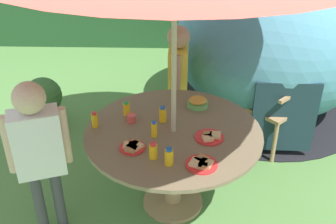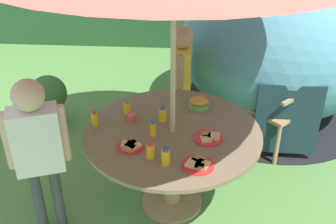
% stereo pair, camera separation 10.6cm
% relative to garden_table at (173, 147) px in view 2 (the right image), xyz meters
% --- Properties ---
extents(ground_plane, '(10.00, 10.00, 0.02)m').
position_rel_garden_table_xyz_m(ground_plane, '(0.00, 0.00, -0.58)').
color(ground_plane, '#548442').
extents(garden_table, '(1.32, 1.32, 0.71)m').
position_rel_garden_table_xyz_m(garden_table, '(0.00, 0.00, 0.00)').
color(garden_table, tan).
rests_on(garden_table, ground_plane).
extents(wooden_chair, '(0.69, 0.69, 1.02)m').
position_rel_garden_table_xyz_m(wooden_chair, '(0.99, 0.97, -0.01)').
color(wooden_chair, tan).
rests_on(wooden_chair, ground_plane).
extents(dome_tent, '(2.16, 2.16, 1.58)m').
position_rel_garden_table_xyz_m(dome_tent, '(1.02, 1.62, 0.21)').
color(dome_tent, teal).
rests_on(dome_tent, ground_plane).
extents(potted_plant, '(0.38, 0.38, 0.57)m').
position_rel_garden_table_xyz_m(potted_plant, '(-1.36, 1.12, -0.25)').
color(potted_plant, '#595960').
rests_on(potted_plant, ground_plane).
extents(child_in_yellow_shirt, '(0.21, 0.41, 1.21)m').
position_rel_garden_table_xyz_m(child_in_yellow_shirt, '(0.03, 0.90, 0.21)').
color(child_in_yellow_shirt, brown).
rests_on(child_in_yellow_shirt, ground_plane).
extents(child_in_white_shirt, '(0.41, 0.28, 1.26)m').
position_rel_garden_table_xyz_m(child_in_white_shirt, '(-0.91, -0.32, 0.23)').
color(child_in_white_shirt, '#3F3F47').
rests_on(child_in_white_shirt, ground_plane).
extents(snack_bowl, '(0.17, 0.17, 0.08)m').
position_rel_garden_table_xyz_m(snack_bowl, '(0.19, 0.37, 0.18)').
color(snack_bowl, '#66B259').
rests_on(snack_bowl, garden_table).
extents(plate_near_right, '(0.21, 0.21, 0.03)m').
position_rel_garden_table_xyz_m(plate_near_right, '(0.26, -0.09, 0.16)').
color(plate_near_right, red).
rests_on(plate_near_right, garden_table).
extents(plate_back_edge, '(0.18, 0.18, 0.03)m').
position_rel_garden_table_xyz_m(plate_back_edge, '(-0.28, -0.23, 0.16)').
color(plate_back_edge, red).
rests_on(plate_back_edge, garden_table).
extents(plate_mid_left, '(0.21, 0.21, 0.03)m').
position_rel_garden_table_xyz_m(plate_mid_left, '(0.19, -0.41, 0.16)').
color(plate_mid_left, red).
rests_on(plate_mid_left, garden_table).
extents(juice_bottle_near_left, '(0.04, 0.04, 0.13)m').
position_rel_garden_table_xyz_m(juice_bottle_near_left, '(-0.14, -0.07, 0.20)').
color(juice_bottle_near_left, yellow).
rests_on(juice_bottle_near_left, garden_table).
extents(juice_bottle_far_left, '(0.06, 0.06, 0.13)m').
position_rel_garden_table_xyz_m(juice_bottle_far_left, '(-0.08, 0.13, 0.20)').
color(juice_bottle_far_left, yellow).
rests_on(juice_bottle_far_left, garden_table).
extents(juice_bottle_far_right, '(0.05, 0.05, 0.12)m').
position_rel_garden_table_xyz_m(juice_bottle_far_right, '(-0.37, 0.22, 0.20)').
color(juice_bottle_far_right, yellow).
rests_on(juice_bottle_far_right, garden_table).
extents(juice_bottle_center_front, '(0.05, 0.05, 0.13)m').
position_rel_garden_table_xyz_m(juice_bottle_center_front, '(-0.59, 0.04, 0.20)').
color(juice_bottle_center_front, yellow).
rests_on(juice_bottle_center_front, garden_table).
extents(juice_bottle_center_back, '(0.06, 0.06, 0.12)m').
position_rel_garden_table_xyz_m(juice_bottle_center_back, '(-0.13, -0.33, 0.20)').
color(juice_bottle_center_back, yellow).
rests_on(juice_bottle_center_back, garden_table).
extents(juice_bottle_mid_right, '(0.06, 0.06, 0.13)m').
position_rel_garden_table_xyz_m(juice_bottle_mid_right, '(-0.02, -0.40, 0.20)').
color(juice_bottle_mid_right, yellow).
rests_on(juice_bottle_mid_right, garden_table).
extents(cup_near, '(0.07, 0.07, 0.06)m').
position_rel_garden_table_xyz_m(cup_near, '(-0.33, 0.12, 0.17)').
color(cup_near, '#E04C47').
rests_on(cup_near, garden_table).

